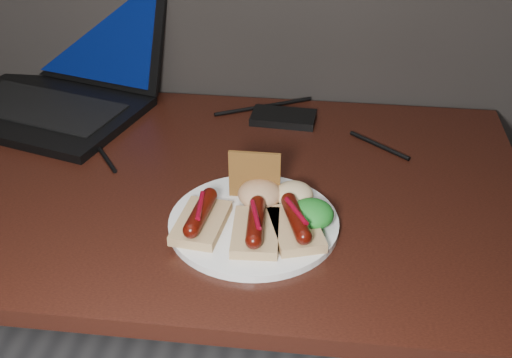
{
  "coord_description": "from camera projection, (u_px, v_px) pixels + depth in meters",
  "views": [
    {
      "loc": [
        0.34,
        0.45,
        1.37
      ],
      "look_at": [
        0.24,
        1.29,
        0.82
      ],
      "focal_mm": 45.0,
      "sensor_mm": 36.0,
      "label": 1
    }
  ],
  "objects": [
    {
      "name": "laptop",
      "position": [
        58.0,
        82.0,
        1.37
      ],
      "size": [
        0.47,
        0.45,
        0.25
      ],
      "color": "black",
      "rests_on": "desk"
    },
    {
      "name": "coleslaw_mound",
      "position": [
        294.0,
        194.0,
        1.05
      ],
      "size": [
        0.06,
        0.06,
        0.04
      ],
      "primitive_type": "ellipsoid",
      "color": "beige",
      "rests_on": "plate"
    },
    {
      "name": "salad_greens",
      "position": [
        312.0,
        214.0,
        1.0
      ],
      "size": [
        0.07,
        0.07,
        0.04
      ],
      "primitive_type": "ellipsoid",
      "color": "#135F1B",
      "rests_on": "plate"
    },
    {
      "name": "bread_sausage_right",
      "position": [
        296.0,
        224.0,
        0.98
      ],
      "size": [
        0.1,
        0.13,
        0.04
      ],
      "color": "tan",
      "rests_on": "plate"
    },
    {
      "name": "hard_drive",
      "position": [
        283.0,
        118.0,
        1.32
      ],
      "size": [
        0.14,
        0.08,
        0.02
      ],
      "primitive_type": "cube",
      "rotation": [
        0.0,
        0.0,
        -0.07
      ],
      "color": "black",
      "rests_on": "desk"
    },
    {
      "name": "plate",
      "position": [
        254.0,
        223.0,
        1.02
      ],
      "size": [
        0.33,
        0.33,
        0.01
      ],
      "primitive_type": "cylinder",
      "rotation": [
        0.0,
        0.0,
        -0.27
      ],
      "color": "white",
      "rests_on": "desk"
    },
    {
      "name": "desk_cables",
      "position": [
        145.0,
        132.0,
        1.28
      ],
      "size": [
        1.05,
        0.38,
        0.01
      ],
      "color": "black",
      "rests_on": "desk"
    },
    {
      "name": "crispbread",
      "position": [
        255.0,
        175.0,
        1.05
      ],
      "size": [
        0.09,
        0.01,
        0.08
      ],
      "primitive_type": "cube",
      "color": "brown",
      "rests_on": "plate"
    },
    {
      "name": "desk",
      "position": [
        136.0,
        216.0,
        1.2
      ],
      "size": [
        1.4,
        0.7,
        0.75
      ],
      "color": "#36150D",
      "rests_on": "ground"
    },
    {
      "name": "salsa_mound",
      "position": [
        260.0,
        194.0,
        1.04
      ],
      "size": [
        0.07,
        0.07,
        0.04
      ],
      "primitive_type": "ellipsoid",
      "color": "#972B0F",
      "rests_on": "plate"
    },
    {
      "name": "bread_sausage_center",
      "position": [
        256.0,
        227.0,
        0.97
      ],
      "size": [
        0.08,
        0.12,
        0.04
      ],
      "color": "tan",
      "rests_on": "plate"
    },
    {
      "name": "bread_sausage_left",
      "position": [
        201.0,
        218.0,
        0.99
      ],
      "size": [
        0.08,
        0.12,
        0.04
      ],
      "color": "tan",
      "rests_on": "plate"
    }
  ]
}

